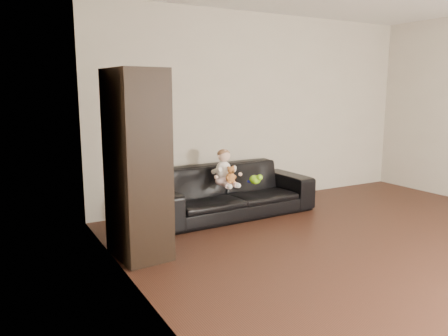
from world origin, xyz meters
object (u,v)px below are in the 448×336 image
toy_green (255,180)px  toy_blue_disc (251,181)px  toy_rattle (254,181)px  cabinet (137,165)px  teddy_bear (231,175)px  baby (225,170)px  sofa (230,191)px

toy_green → toy_blue_disc: size_ratio=1.57×
toy_rattle → toy_green: bearing=-66.4°
cabinet → toy_blue_disc: 1.92m
teddy_bear → toy_blue_disc: 0.46m
baby → toy_blue_disc: 0.45m
sofa → teddy_bear: size_ratio=10.06×
toy_green → toy_blue_disc: (0.03, 0.13, -0.05)m
cabinet → teddy_bear: bearing=17.1°
toy_rattle → cabinet: bearing=-160.2°
sofa → toy_green: 0.35m
teddy_bear → baby: bearing=107.1°
cabinet → toy_rattle: bearing=14.2°
cabinet → baby: 1.50m
sofa → baby: baby is taller
teddy_bear → toy_rattle: (0.37, 0.05, -0.12)m
baby → teddy_bear: bearing=-77.5°
cabinet → baby: size_ratio=3.91×
sofa → toy_green: (0.24, -0.21, 0.15)m
toy_green → toy_blue_disc: bearing=78.1°
sofa → toy_rattle: 0.34m
baby → toy_blue_disc: (0.41, 0.03, -0.19)m
toy_blue_disc → sofa: bearing=162.8°
toy_rattle → toy_blue_disc: toy_rattle is taller
cabinet → baby: (1.31, 0.69, -0.27)m
cabinet → teddy_bear: (1.32, 0.55, -0.31)m
toy_green → sofa: bearing=139.3°
cabinet → toy_green: bearing=13.8°
sofa → toy_green: bearing=-42.5°
sofa → toy_rattle: size_ratio=28.04×
sofa → cabinet: size_ratio=1.21×
teddy_bear → toy_rattle: size_ratio=2.79×
baby → toy_blue_disc: size_ratio=4.33×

